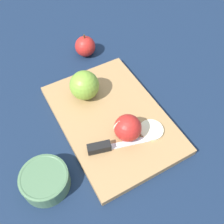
# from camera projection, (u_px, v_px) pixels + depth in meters

# --- Properties ---
(ground_plane) EXTENTS (4.00, 4.00, 0.00)m
(ground_plane) POSITION_uv_depth(u_px,v_px,m) (112.00, 120.00, 0.74)
(ground_plane) COLOR #14233D
(cutting_board) EXTENTS (0.41, 0.30, 0.02)m
(cutting_board) POSITION_uv_depth(u_px,v_px,m) (112.00, 118.00, 0.74)
(cutting_board) COLOR #A37A4C
(cutting_board) RESTS_ON ground_plane
(apple_half_left) EXTENTS (0.08, 0.08, 0.08)m
(apple_half_left) POSITION_uv_depth(u_px,v_px,m) (84.00, 85.00, 0.74)
(apple_half_left) COLOR olive
(apple_half_left) RESTS_ON cutting_board
(apple_half_right) EXTENTS (0.07, 0.07, 0.07)m
(apple_half_right) POSITION_uv_depth(u_px,v_px,m) (129.00, 127.00, 0.66)
(apple_half_right) COLOR red
(apple_half_right) RESTS_ON cutting_board
(knife) EXTENTS (0.07, 0.16, 0.02)m
(knife) POSITION_uv_depth(u_px,v_px,m) (104.00, 147.00, 0.66)
(knife) COLOR silver
(knife) RESTS_ON cutting_board
(apple_slice) EXTENTS (0.06, 0.06, 0.01)m
(apple_slice) POSITION_uv_depth(u_px,v_px,m) (151.00, 130.00, 0.70)
(apple_slice) COLOR beige
(apple_slice) RESTS_ON cutting_board
(apple_whole) EXTENTS (0.07, 0.07, 0.08)m
(apple_whole) POSITION_uv_depth(u_px,v_px,m) (85.00, 46.00, 0.88)
(apple_whole) COLOR red
(apple_whole) RESTS_ON ground_plane
(bowl) EXTENTS (0.12, 0.12, 0.05)m
(bowl) POSITION_uv_depth(u_px,v_px,m) (45.00, 180.00, 0.61)
(bowl) COLOR #4C704C
(bowl) RESTS_ON ground_plane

